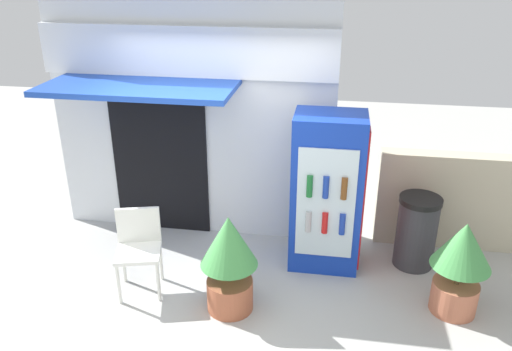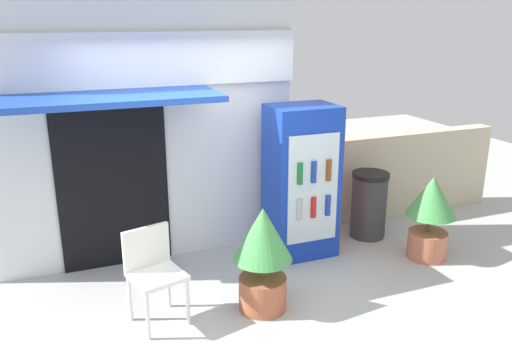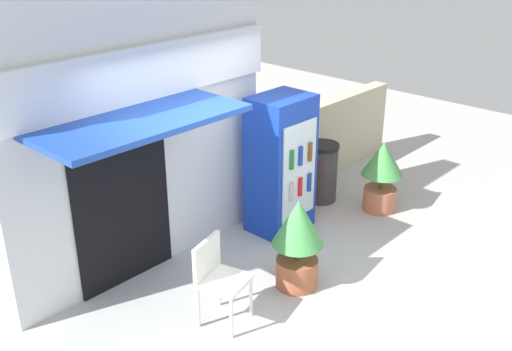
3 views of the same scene
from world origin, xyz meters
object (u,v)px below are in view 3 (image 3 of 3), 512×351
object	(u,v)px
drink_cooler	(281,164)
plastic_chair	(217,274)
potted_plant_curbside	(382,171)
potted_plant_near_shop	(298,238)
trash_bin	(321,172)

from	to	relation	value
drink_cooler	plastic_chair	world-z (taller)	drink_cooler
plastic_chair	potted_plant_curbside	world-z (taller)	potted_plant_curbside
potted_plant_curbside	drink_cooler	bearing A→B (deg)	152.67
drink_cooler	potted_plant_curbside	xyz separation A→B (m)	(1.31, -0.68, -0.31)
potted_plant_near_shop	drink_cooler	bearing A→B (deg)	48.34
potted_plant_near_shop	potted_plant_curbside	xyz separation A→B (m)	(2.21, 0.33, -0.02)
drink_cooler	plastic_chair	distance (m)	2.09
potted_plant_near_shop	trash_bin	bearing A→B (deg)	30.28
potted_plant_near_shop	trash_bin	distance (m)	2.22
drink_cooler	trash_bin	world-z (taller)	drink_cooler
potted_plant_curbside	trash_bin	bearing A→B (deg)	110.85
drink_cooler	plastic_chair	xyz separation A→B (m)	(-1.90, -0.80, -0.36)
drink_cooler	potted_plant_near_shop	world-z (taller)	drink_cooler
plastic_chair	potted_plant_near_shop	xyz separation A→B (m)	(1.00, -0.21, 0.07)
potted_plant_curbside	potted_plant_near_shop	bearing A→B (deg)	-171.61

